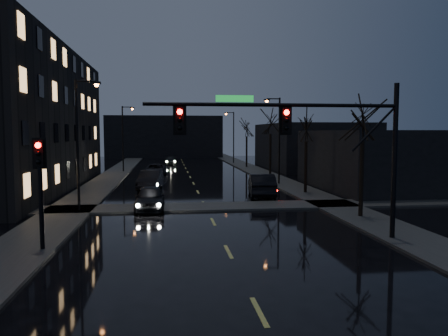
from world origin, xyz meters
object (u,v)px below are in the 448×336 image
object	(u,v)px
oncoming_car_a	(150,198)
oncoming_car_d	(171,161)
oncoming_car_b	(150,180)
lead_car	(262,185)
oncoming_car_c	(155,170)

from	to	relation	value
oncoming_car_a	oncoming_car_d	size ratio (longest dim) A/B	0.99
oncoming_car_b	lead_car	distance (m)	9.95
oncoming_car_b	oncoming_car_d	size ratio (longest dim) A/B	1.09
oncoming_car_a	oncoming_car_d	bearing A→B (deg)	87.94
oncoming_car_d	lead_car	world-z (taller)	lead_car
oncoming_car_a	oncoming_car_b	size ratio (longest dim) A/B	0.91
oncoming_car_d	lead_car	distance (m)	33.77
oncoming_car_a	lead_car	size ratio (longest dim) A/B	0.86
oncoming_car_a	oncoming_car_c	bearing A→B (deg)	91.04
oncoming_car_c	oncoming_car_d	bearing A→B (deg)	88.94
oncoming_car_a	oncoming_car_d	world-z (taller)	oncoming_car_a
oncoming_car_b	oncoming_car_d	bearing A→B (deg)	92.00
oncoming_car_c	oncoming_car_d	world-z (taller)	oncoming_car_c
oncoming_car_a	oncoming_car_b	xyz separation A→B (m)	(-0.36, 9.93, 0.04)
oncoming_car_a	lead_car	world-z (taller)	lead_car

